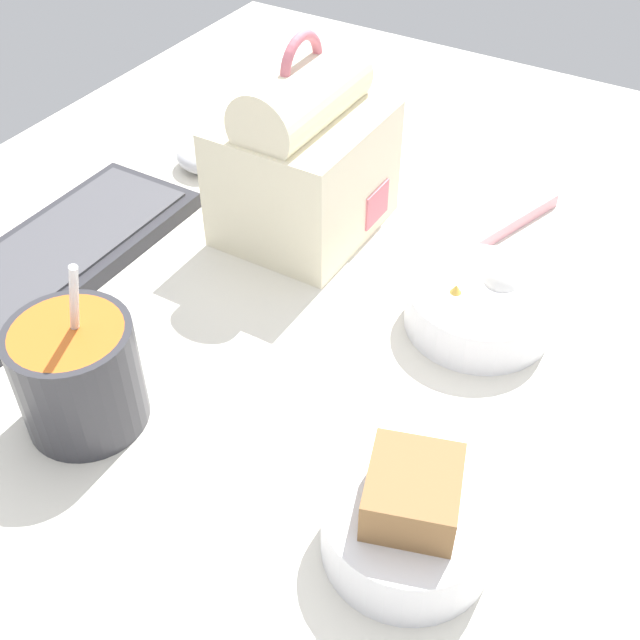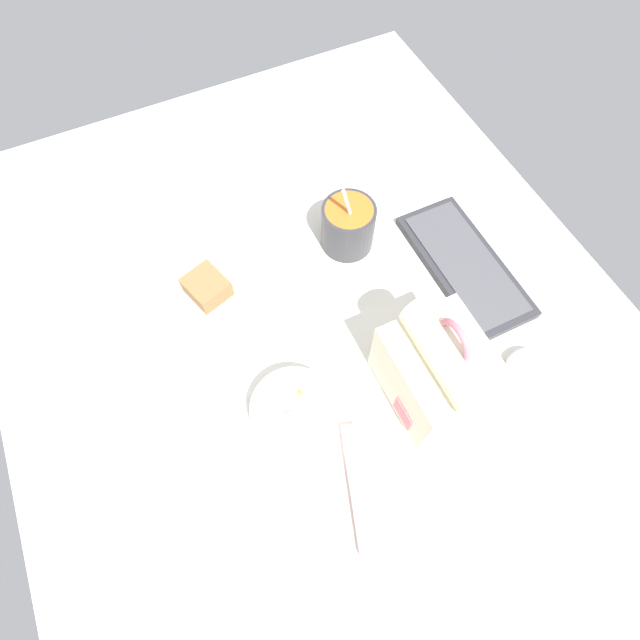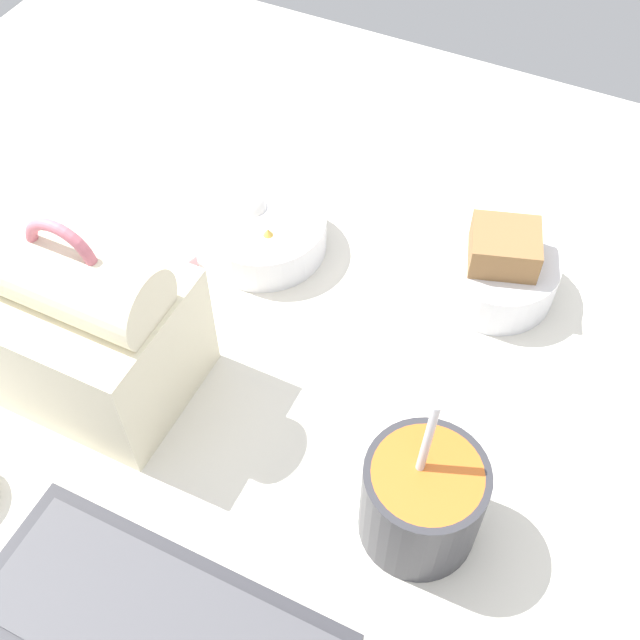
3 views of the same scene
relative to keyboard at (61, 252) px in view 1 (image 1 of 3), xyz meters
The scene contains 8 objects.
desk_surface 30.98cm from the keyboard, 89.16° to the right, with size 140.00×110.00×2.00cm.
keyboard is the anchor object (origin of this frame).
lunch_bag 27.16cm from the keyboard, 45.53° to the right, with size 16.93×14.77×22.01cm.
soup_cup 23.31cm from the keyboard, 130.07° to the right, with size 10.18×10.18×16.51cm.
bento_bowl_sandwich 47.98cm from the keyboard, 104.96° to the right, with size 12.54×12.54×8.69cm.
bento_bowl_snacks 43.29cm from the keyboard, 72.50° to the right, with size 13.98×13.98×6.01cm.
computer_mouse 22.69cm from the keyboard, ahead, with size 6.65×7.38×3.07cm.
chopstick_case 46.45cm from the keyboard, 53.42° to the right, with size 18.96×8.23×1.60cm.
Camera 1 is at (-43.95, -26.65, 53.87)cm, focal length 45.00 mm.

